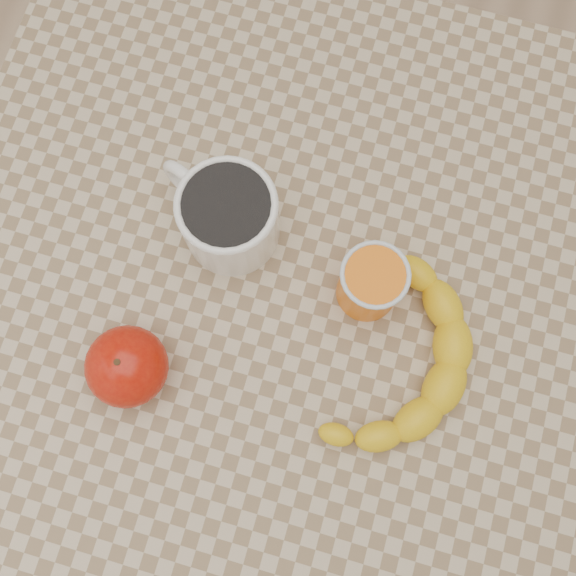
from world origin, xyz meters
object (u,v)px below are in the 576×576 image
(table, at_px, (288,308))
(banana, at_px, (395,357))
(orange_juice_glass, at_px, (371,283))
(apple, at_px, (127,366))
(coffee_mug, at_px, (227,215))

(table, bearing_deg, banana, -17.72)
(orange_juice_glass, height_order, apple, orange_juice_glass)
(coffee_mug, bearing_deg, apple, -106.18)
(coffee_mug, relative_size, orange_juice_glass, 1.91)
(apple, height_order, banana, apple)
(table, height_order, apple, apple)
(apple, relative_size, banana, 0.30)
(orange_juice_glass, xyz_separation_m, banana, (0.04, -0.06, -0.02))
(table, height_order, coffee_mug, coffee_mug)
(table, relative_size, apple, 9.18)
(table, height_order, banana, banana)
(orange_juice_glass, relative_size, banana, 0.28)
(orange_juice_glass, height_order, banana, orange_juice_glass)
(coffee_mug, height_order, apple, coffee_mug)
(coffee_mug, bearing_deg, banana, -23.91)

